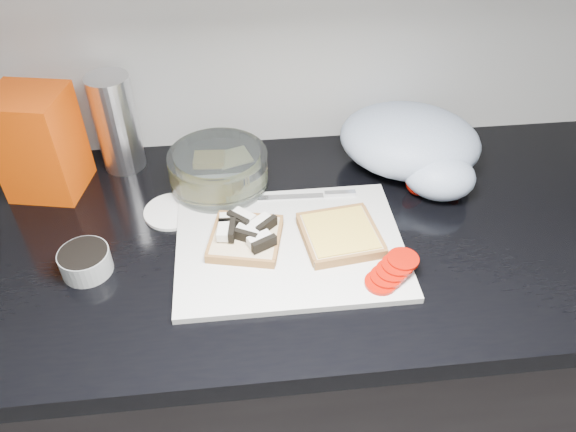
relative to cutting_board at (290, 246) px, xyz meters
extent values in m
cube|color=black|center=(-0.05, 0.05, -0.48)|extent=(3.50, 0.60, 0.86)
cube|color=black|center=(-0.05, 0.05, -0.03)|extent=(3.50, 0.64, 0.04)
cube|color=silver|center=(0.00, 0.00, 0.00)|extent=(0.40, 0.30, 0.01)
cube|color=beige|center=(-0.08, 0.01, 0.01)|extent=(0.14, 0.14, 0.02)
cube|color=white|center=(-0.10, 0.05, 0.03)|extent=(0.04, 0.02, 0.02)
cube|color=black|center=(-0.10, 0.05, 0.03)|extent=(0.05, 0.01, 0.02)
cube|color=white|center=(-0.08, 0.05, 0.03)|extent=(0.05, 0.05, 0.02)
cube|color=black|center=(-0.08, 0.05, 0.03)|extent=(0.04, 0.04, 0.02)
cube|color=white|center=(-0.05, 0.03, 0.03)|extent=(0.05, 0.05, 0.02)
cube|color=black|center=(-0.05, 0.03, 0.03)|extent=(0.04, 0.04, 0.02)
cube|color=white|center=(-0.11, 0.01, 0.03)|extent=(0.03, 0.04, 0.02)
cube|color=black|center=(-0.11, 0.01, 0.03)|extent=(0.02, 0.05, 0.02)
cube|color=white|center=(-0.07, 0.01, 0.03)|extent=(0.05, 0.04, 0.02)
cube|color=black|center=(-0.07, 0.01, 0.03)|extent=(0.05, 0.03, 0.02)
cube|color=white|center=(-0.05, -0.01, 0.03)|extent=(0.05, 0.04, 0.02)
cube|color=black|center=(-0.05, -0.01, 0.03)|extent=(0.05, 0.03, 0.02)
cube|color=beige|center=(0.09, 0.00, 0.01)|extent=(0.15, 0.15, 0.02)
cube|color=gold|center=(0.09, 0.00, 0.02)|extent=(0.13, 0.13, 0.00)
cylinder|color=#A10D03|center=(0.14, -0.11, 0.01)|extent=(0.05, 0.05, 0.01)
cylinder|color=#A10D03|center=(0.15, -0.10, 0.01)|extent=(0.06, 0.06, 0.01)
cylinder|color=#A10D03|center=(0.16, -0.10, 0.02)|extent=(0.07, 0.07, 0.01)
cylinder|color=#A10D03|center=(0.17, -0.09, 0.02)|extent=(0.07, 0.07, 0.01)
cylinder|color=#A10D03|center=(0.18, -0.08, 0.03)|extent=(0.07, 0.07, 0.01)
cube|color=silver|center=(0.01, 0.13, 0.01)|extent=(0.13, 0.02, 0.00)
cube|color=silver|center=(0.11, 0.12, 0.01)|extent=(0.06, 0.01, 0.01)
cylinder|color=gray|center=(-0.35, -0.02, 0.02)|extent=(0.09, 0.09, 0.04)
cylinder|color=black|center=(-0.35, -0.02, 0.03)|extent=(0.08, 0.08, 0.01)
cylinder|color=white|center=(-0.21, 0.12, 0.00)|extent=(0.13, 0.13, 0.01)
cylinder|color=silver|center=(-0.12, 0.19, 0.03)|extent=(0.19, 0.19, 0.08)
cube|color=gold|center=(-0.14, 0.19, 0.03)|extent=(0.06, 0.05, 0.04)
cube|color=#E2CE87|center=(-0.09, 0.20, 0.01)|extent=(0.08, 0.07, 0.02)
cube|color=#FD2F04|center=(-0.45, 0.23, 0.10)|extent=(0.15, 0.15, 0.21)
cylinder|color=silver|center=(-0.32, 0.29, 0.10)|extent=(0.09, 0.09, 0.20)
ellipsoid|color=silver|center=(0.27, 0.22, 0.06)|extent=(0.35, 0.32, 0.13)
ellipsoid|color=silver|center=(0.31, 0.12, 0.04)|extent=(0.17, 0.16, 0.09)
sphere|color=#A10D03|center=(0.27, 0.13, 0.02)|extent=(0.06, 0.06, 0.06)
sphere|color=#A10D03|center=(0.33, 0.11, 0.02)|extent=(0.06, 0.06, 0.06)
camera|label=1|loc=(-0.08, -0.71, 0.69)|focal=35.00mm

